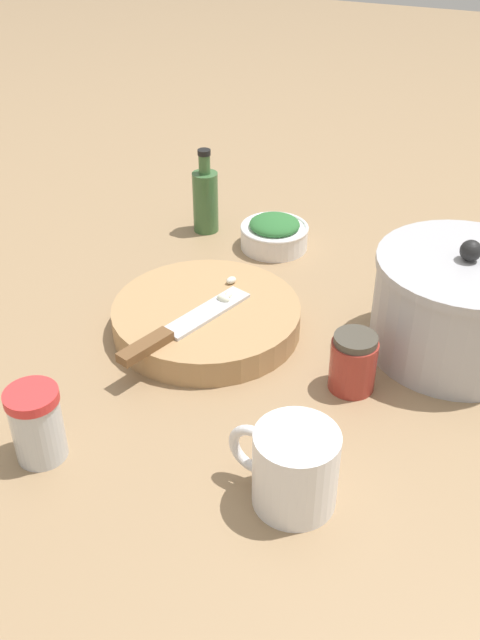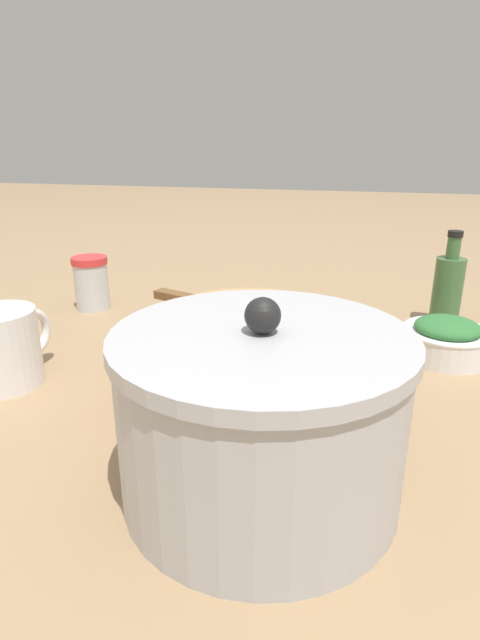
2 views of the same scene
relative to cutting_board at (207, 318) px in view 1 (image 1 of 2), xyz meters
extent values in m
plane|color=#997A56|center=(0.01, 0.05, -0.02)|extent=(5.00, 5.00, 0.00)
cylinder|color=tan|center=(0.00, 0.00, 0.00)|extent=(0.27, 0.27, 0.04)
cube|color=brown|center=(0.13, -0.03, 0.03)|extent=(0.09, 0.05, 0.01)
cube|color=silver|center=(0.02, 0.01, 0.02)|extent=(0.15, 0.08, 0.01)
ellipsoid|color=#EFE6C7|center=(-0.03, 0.02, 0.03)|extent=(0.02, 0.01, 0.01)
ellipsoid|color=silver|center=(-0.07, 0.01, 0.03)|extent=(0.02, 0.02, 0.01)
ellipsoid|color=silver|center=(-0.02, 0.02, 0.03)|extent=(0.02, 0.02, 0.01)
cylinder|color=white|center=(-0.27, 0.00, 0.00)|extent=(0.12, 0.12, 0.04)
torus|color=white|center=(-0.27, 0.00, 0.02)|extent=(0.12, 0.12, 0.01)
ellipsoid|color=#2D6B33|center=(-0.27, 0.00, 0.02)|extent=(0.09, 0.09, 0.03)
cylinder|color=silver|center=(0.30, -0.06, 0.02)|extent=(0.06, 0.06, 0.08)
cylinder|color=red|center=(0.30, -0.06, 0.07)|extent=(0.06, 0.06, 0.01)
cylinder|color=white|center=(0.25, 0.23, 0.03)|extent=(0.09, 0.09, 0.09)
torus|color=white|center=(0.25, 0.18, 0.03)|extent=(0.02, 0.06, 0.06)
cylinder|color=#9E3328|center=(0.04, 0.23, 0.01)|extent=(0.06, 0.06, 0.07)
cylinder|color=#474238|center=(0.04, 0.23, 0.05)|extent=(0.06, 0.06, 0.01)
cylinder|color=#3D6638|center=(-0.29, -0.14, 0.03)|extent=(0.05, 0.05, 0.11)
cylinder|color=#3D6638|center=(-0.29, -0.14, 0.11)|extent=(0.02, 0.02, 0.03)
cylinder|color=black|center=(-0.29, -0.14, 0.13)|extent=(0.02, 0.02, 0.01)
cylinder|color=#B2B2B7|center=(-0.09, 0.33, 0.05)|extent=(0.23, 0.23, 0.13)
cylinder|color=#B2B2B7|center=(-0.09, 0.33, 0.12)|extent=(0.24, 0.24, 0.01)
sphere|color=black|center=(-0.09, 0.33, 0.14)|extent=(0.03, 0.03, 0.03)
camera|label=1|loc=(0.76, 0.38, 0.57)|focal=40.00mm
camera|label=2|loc=(-0.17, 0.68, 0.26)|focal=28.00mm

